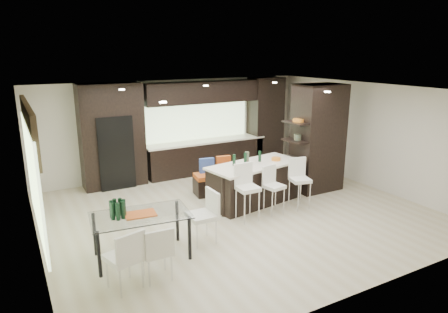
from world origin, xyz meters
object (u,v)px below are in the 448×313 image
stool_right (300,189)px  bench (222,183)px  stool_left (247,198)px  chair_near (157,254)px  stool_mid (274,195)px  dining_table (142,236)px  chair_far (124,261)px  floor_vase (247,176)px  kitchen_island (254,183)px  chair_end (202,219)px

stool_right → bench: stool_right is taller
stool_left → chair_near: (-2.43, -1.22, -0.07)m
stool_right → bench: 2.06m
stool_mid → chair_near: stool_mid is taller
stool_mid → dining_table: (-3.13, -0.48, -0.04)m
stool_left → chair_far: (-2.94, -1.24, -0.05)m
stool_right → chair_far: stool_right is taller
chair_far → floor_vase: bearing=16.2°
stool_left → dining_table: size_ratio=0.60×
kitchen_island → chair_far: bearing=-160.4°
stool_right → dining_table: bearing=-159.3°
chair_far → chair_end: (1.66, 0.78, 0.01)m
kitchen_island → floor_vase: size_ratio=1.89×
stool_left → chair_near: bearing=-151.2°
chair_far → chair_end: size_ratio=0.97×
dining_table → floor_vase: bearing=32.0°
stool_left → floor_vase: (0.59, 0.99, 0.11)m
stool_left → stool_mid: (0.70, 0.03, -0.06)m
stool_right → floor_vase: bearing=143.3°
kitchen_island → stool_right: size_ratio=2.46×
kitchen_island → chair_near: size_ratio=2.73×
floor_vase → stool_right: bearing=-50.5°
kitchen_island → stool_mid: 0.78m
kitchen_island → stool_mid: kitchen_island is taller
stool_right → dining_table: 3.86m
kitchen_island → floor_vase: bearing=110.4°
kitchen_island → dining_table: (-3.13, -1.26, -0.08)m
dining_table → chair_far: bearing=-116.8°
kitchen_island → stool_mid: (0.00, -0.78, -0.04)m
kitchen_island → chair_end: bearing=-157.2°
bench → stool_mid: bearing=-69.9°
stool_mid → bench: size_ratio=0.63×
floor_vase → dining_table: 3.36m
floor_vase → chair_end: bearing=-142.4°
bench → dining_table: dining_table is taller
floor_vase → bench: bearing=108.2°
stool_mid → bench: stool_mid is taller
stool_mid → floor_vase: (-0.11, 0.96, 0.17)m
stool_left → chair_end: 1.36m
stool_mid → floor_vase: bearing=87.8°
stool_right → dining_table: stool_right is taller
stool_mid → chair_end: chair_end is taller
stool_left → stool_right: stool_left is taller
stool_mid → stool_right: stool_right is taller
chair_end → kitchen_island: bearing=-57.8°
chair_end → stool_right: bearing=-80.4°
kitchen_island → dining_table: 3.37m
dining_table → chair_near: 0.77m
stool_left → bench: stool_left is taller
chair_near → floor_vase: bearing=38.9°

